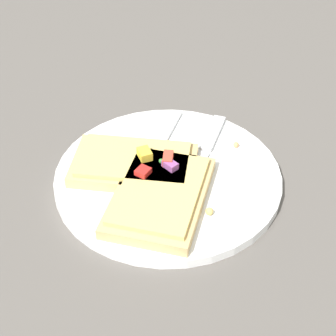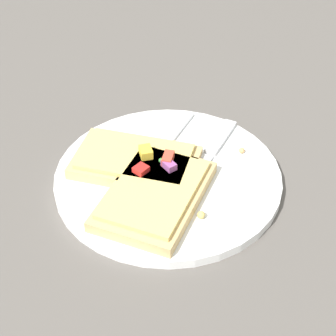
# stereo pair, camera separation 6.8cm
# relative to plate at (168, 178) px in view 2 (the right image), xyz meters

# --- Properties ---
(ground_plane) EXTENTS (4.00, 4.00, 0.00)m
(ground_plane) POSITION_rel_plate_xyz_m (0.00, 0.00, -0.01)
(ground_plane) COLOR #56514C
(plate) EXTENTS (0.28, 0.28, 0.01)m
(plate) POSITION_rel_plate_xyz_m (0.00, 0.00, 0.00)
(plate) COLOR white
(plate) RESTS_ON ground
(fork) EXTENTS (0.09, 0.21, 0.01)m
(fork) POSITION_rel_plate_xyz_m (0.03, 0.00, 0.01)
(fork) COLOR silver
(fork) RESTS_ON plate
(knife) EXTENTS (0.08, 0.20, 0.01)m
(knife) POSITION_rel_plate_xyz_m (-0.01, -0.06, 0.01)
(knife) COLOR silver
(knife) RESTS_ON plate
(pizza_slice_main) EXTENTS (0.15, 0.18, 0.03)m
(pizza_slice_main) POSITION_rel_plate_xyz_m (-0.02, 0.04, 0.02)
(pizza_slice_main) COLOR tan
(pizza_slice_main) RESTS_ON plate
(pizza_slice_corner) EXTENTS (0.18, 0.15, 0.03)m
(pizza_slice_corner) POSITION_rel_plate_xyz_m (0.04, 0.02, 0.02)
(pizza_slice_corner) COLOR tan
(pizza_slice_corner) RESTS_ON plate
(crumb_scatter) EXTENTS (0.09, 0.13, 0.01)m
(crumb_scatter) POSITION_rel_plate_xyz_m (-0.05, -0.01, 0.01)
(crumb_scatter) COLOR tan
(crumb_scatter) RESTS_ON plate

